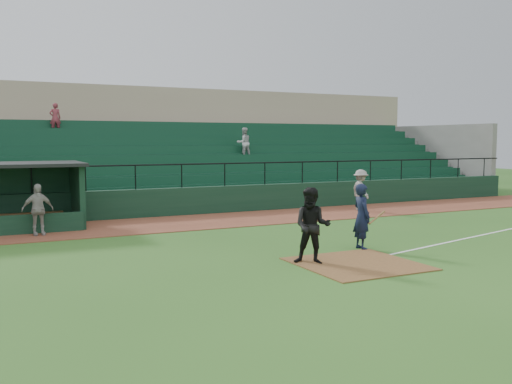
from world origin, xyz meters
name	(u,v)px	position (x,y,z in m)	size (l,w,h in m)	color
ground	(335,257)	(0.00, 0.00, 0.00)	(90.00, 90.00, 0.00)	#2E5D1E
warning_track	(223,220)	(0.00, 8.00, 0.01)	(40.00, 4.00, 0.03)	brown
home_plate_dirt	(357,264)	(0.00, -1.00, 0.01)	(3.00, 3.00, 0.03)	brown
foul_line	(503,231)	(8.00, 1.20, 0.01)	(18.00, 0.09, 0.01)	white
stadium_structure	(162,158)	(0.00, 16.46, 2.30)	(38.00, 13.08, 6.40)	black
batter_at_plate	(362,217)	(1.35, 0.64, 0.98)	(1.07, 0.76, 1.95)	black
umpire	(312,226)	(-1.03, -0.43, 1.00)	(0.97, 0.76, 2.01)	black
runner	(361,190)	(6.79, 8.01, 0.96)	(1.21, 0.69, 1.87)	gray
dugout_player_a	(38,210)	(-7.06, 7.31, 0.90)	(1.02, 0.43, 1.74)	#9E9993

